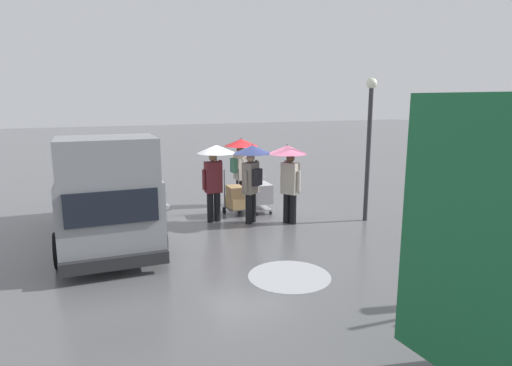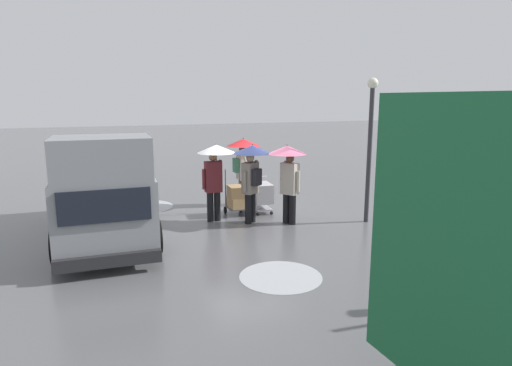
{
  "view_description": "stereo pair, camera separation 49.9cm",
  "coord_description": "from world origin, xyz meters",
  "px_view_note": "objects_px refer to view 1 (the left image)",
  "views": [
    {
      "loc": [
        4.6,
        11.0,
        3.33
      ],
      "look_at": [
        -0.08,
        0.36,
        1.05
      ],
      "focal_mm": 30.3,
      "sensor_mm": 36.0,
      "label": 1
    },
    {
      "loc": [
        4.14,
        11.19,
        3.33
      ],
      "look_at": [
        -0.08,
        0.36,
        1.05
      ],
      "focal_mm": 30.3,
      "sensor_mm": 36.0,
      "label": 2
    }
  ],
  "objects_px": {
    "street_lamp": "(369,135)",
    "pedestrian_white_side": "(289,165)",
    "pedestrian_pink_side": "(215,164)",
    "hand_dolly_boxes": "(235,198)",
    "pedestrian_black_side": "(252,166)",
    "shopping_cart_vendor": "(261,194)",
    "cargo_van_parked_right": "(106,193)",
    "pedestrian_far_side": "(240,156)"
  },
  "relations": [
    {
      "from": "street_lamp",
      "to": "pedestrian_white_side",
      "type": "bearing_deg",
      "value": -17.06
    },
    {
      "from": "pedestrian_pink_side",
      "to": "pedestrian_white_side",
      "type": "height_order",
      "value": "same"
    },
    {
      "from": "street_lamp",
      "to": "hand_dolly_boxes",
      "type": "bearing_deg",
      "value": -31.81
    },
    {
      "from": "hand_dolly_boxes",
      "to": "pedestrian_black_side",
      "type": "bearing_deg",
      "value": 101.19
    },
    {
      "from": "pedestrian_black_side",
      "to": "pedestrian_white_side",
      "type": "xyz_separation_m",
      "value": [
        -0.87,
        0.45,
        0.01
      ]
    },
    {
      "from": "shopping_cart_vendor",
      "to": "pedestrian_black_side",
      "type": "xyz_separation_m",
      "value": [
        0.63,
        0.84,
        1.0
      ]
    },
    {
      "from": "shopping_cart_vendor",
      "to": "pedestrian_pink_side",
      "type": "relative_size",
      "value": 0.49
    },
    {
      "from": "cargo_van_parked_right",
      "to": "shopping_cart_vendor",
      "type": "height_order",
      "value": "cargo_van_parked_right"
    },
    {
      "from": "pedestrian_black_side",
      "to": "pedestrian_far_side",
      "type": "height_order",
      "value": "same"
    },
    {
      "from": "street_lamp",
      "to": "shopping_cart_vendor",
      "type": "bearing_deg",
      "value": -39.7
    },
    {
      "from": "hand_dolly_boxes",
      "to": "pedestrian_pink_side",
      "type": "distance_m",
      "value": 1.32
    },
    {
      "from": "hand_dolly_boxes",
      "to": "pedestrian_black_side",
      "type": "distance_m",
      "value": 1.36
    },
    {
      "from": "cargo_van_parked_right",
      "to": "pedestrian_pink_side",
      "type": "bearing_deg",
      "value": -168.36
    },
    {
      "from": "shopping_cart_vendor",
      "to": "pedestrian_white_side",
      "type": "xyz_separation_m",
      "value": [
        -0.23,
        1.29,
        1.02
      ]
    },
    {
      "from": "hand_dolly_boxes",
      "to": "pedestrian_far_side",
      "type": "bearing_deg",
      "value": -119.23
    },
    {
      "from": "street_lamp",
      "to": "pedestrian_pink_side",
      "type": "bearing_deg",
      "value": -22.52
    },
    {
      "from": "pedestrian_white_side",
      "to": "cargo_van_parked_right",
      "type": "bearing_deg",
      "value": -4.41
    },
    {
      "from": "pedestrian_black_side",
      "to": "pedestrian_far_side",
      "type": "xyz_separation_m",
      "value": [
        -0.43,
        -1.92,
        0.0
      ]
    },
    {
      "from": "shopping_cart_vendor",
      "to": "cargo_van_parked_right",
      "type": "bearing_deg",
      "value": 12.02
    },
    {
      "from": "shopping_cart_vendor",
      "to": "street_lamp",
      "type": "distance_m",
      "value": 3.51
    },
    {
      "from": "pedestrian_black_side",
      "to": "hand_dolly_boxes",
      "type": "bearing_deg",
      "value": -78.81
    },
    {
      "from": "pedestrian_white_side",
      "to": "street_lamp",
      "type": "height_order",
      "value": "street_lamp"
    },
    {
      "from": "pedestrian_white_side",
      "to": "street_lamp",
      "type": "relative_size",
      "value": 0.56
    },
    {
      "from": "pedestrian_pink_side",
      "to": "street_lamp",
      "type": "bearing_deg",
      "value": 157.48
    },
    {
      "from": "shopping_cart_vendor",
      "to": "hand_dolly_boxes",
      "type": "bearing_deg",
      "value": -0.76
    },
    {
      "from": "pedestrian_white_side",
      "to": "pedestrian_far_side",
      "type": "distance_m",
      "value": 2.4
    },
    {
      "from": "cargo_van_parked_right",
      "to": "hand_dolly_boxes",
      "type": "height_order",
      "value": "cargo_van_parked_right"
    },
    {
      "from": "hand_dolly_boxes",
      "to": "pedestrian_white_side",
      "type": "height_order",
      "value": "pedestrian_white_side"
    },
    {
      "from": "pedestrian_pink_side",
      "to": "street_lamp",
      "type": "height_order",
      "value": "street_lamp"
    },
    {
      "from": "pedestrian_white_side",
      "to": "pedestrian_far_side",
      "type": "xyz_separation_m",
      "value": [
        0.44,
        -2.36,
        -0.01
      ]
    },
    {
      "from": "hand_dolly_boxes",
      "to": "pedestrian_far_side",
      "type": "xyz_separation_m",
      "value": [
        -0.6,
        -1.07,
        1.05
      ]
    },
    {
      "from": "cargo_van_parked_right",
      "to": "pedestrian_pink_side",
      "type": "height_order",
      "value": "cargo_van_parked_right"
    },
    {
      "from": "pedestrian_pink_side",
      "to": "pedestrian_black_side",
      "type": "relative_size",
      "value": 1.0
    },
    {
      "from": "hand_dolly_boxes",
      "to": "street_lamp",
      "type": "height_order",
      "value": "street_lamp"
    },
    {
      "from": "cargo_van_parked_right",
      "to": "pedestrian_far_side",
      "type": "bearing_deg",
      "value": -154.28
    },
    {
      "from": "pedestrian_black_side",
      "to": "shopping_cart_vendor",
      "type": "bearing_deg",
      "value": -127.01
    },
    {
      "from": "cargo_van_parked_right",
      "to": "pedestrian_white_side",
      "type": "relative_size",
      "value": 2.52
    },
    {
      "from": "street_lamp",
      "to": "pedestrian_black_side",
      "type": "bearing_deg",
      "value": -20.19
    },
    {
      "from": "shopping_cart_vendor",
      "to": "street_lamp",
      "type": "xyz_separation_m",
      "value": [
        -2.32,
        1.93,
        1.8
      ]
    },
    {
      "from": "shopping_cart_vendor",
      "to": "pedestrian_black_side",
      "type": "height_order",
      "value": "pedestrian_black_side"
    },
    {
      "from": "pedestrian_far_side",
      "to": "street_lamp",
      "type": "height_order",
      "value": "street_lamp"
    },
    {
      "from": "cargo_van_parked_right",
      "to": "street_lamp",
      "type": "distance_m",
      "value": 6.87
    }
  ]
}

